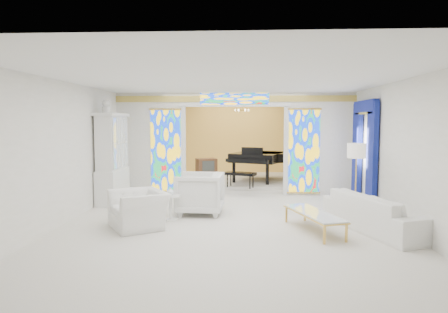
# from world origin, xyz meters

# --- Properties ---
(floor) EXTENTS (12.00, 12.00, 0.00)m
(floor) POSITION_xyz_m (0.00, 0.00, 0.00)
(floor) COLOR silver
(floor) RESTS_ON ground
(ceiling) EXTENTS (7.00, 12.00, 0.02)m
(ceiling) POSITION_xyz_m (0.00, 0.00, 3.00)
(ceiling) COLOR white
(ceiling) RESTS_ON wall_back
(wall_back) EXTENTS (7.00, 0.02, 3.00)m
(wall_back) POSITION_xyz_m (0.00, 6.00, 1.50)
(wall_back) COLOR white
(wall_back) RESTS_ON floor
(wall_front) EXTENTS (7.00, 0.02, 3.00)m
(wall_front) POSITION_xyz_m (0.00, -6.00, 1.50)
(wall_front) COLOR white
(wall_front) RESTS_ON floor
(wall_left) EXTENTS (0.02, 12.00, 3.00)m
(wall_left) POSITION_xyz_m (-3.50, 0.00, 1.50)
(wall_left) COLOR white
(wall_left) RESTS_ON floor
(wall_right) EXTENTS (0.02, 12.00, 3.00)m
(wall_right) POSITION_xyz_m (3.50, 0.00, 1.50)
(wall_right) COLOR white
(wall_right) RESTS_ON floor
(partition_wall) EXTENTS (7.00, 0.22, 3.00)m
(partition_wall) POSITION_xyz_m (0.00, 2.00, 1.65)
(partition_wall) COLOR white
(partition_wall) RESTS_ON floor
(stained_glass_left) EXTENTS (0.90, 0.04, 2.40)m
(stained_glass_left) POSITION_xyz_m (-2.03, 1.89, 1.30)
(stained_glass_left) COLOR gold
(stained_glass_left) RESTS_ON partition_wall
(stained_glass_right) EXTENTS (0.90, 0.04, 2.40)m
(stained_glass_right) POSITION_xyz_m (2.03, 1.89, 1.30)
(stained_glass_right) COLOR gold
(stained_glass_right) RESTS_ON partition_wall
(stained_glass_transom) EXTENTS (2.00, 0.04, 0.34)m
(stained_glass_transom) POSITION_xyz_m (0.00, 1.89, 2.82)
(stained_glass_transom) COLOR gold
(stained_glass_transom) RESTS_ON partition_wall
(alcove_platform) EXTENTS (6.80, 3.80, 0.18)m
(alcove_platform) POSITION_xyz_m (0.00, 4.10, 0.09)
(alcove_platform) COLOR silver
(alcove_platform) RESTS_ON floor
(gold_curtain_back) EXTENTS (6.70, 0.10, 2.90)m
(gold_curtain_back) POSITION_xyz_m (0.00, 5.88, 1.50)
(gold_curtain_back) COLOR gold
(gold_curtain_back) RESTS_ON wall_back
(chandelier) EXTENTS (0.48, 0.48, 0.30)m
(chandelier) POSITION_xyz_m (0.20, 4.00, 2.55)
(chandelier) COLOR gold
(chandelier) RESTS_ON ceiling
(blue_drapes) EXTENTS (0.14, 1.85, 2.65)m
(blue_drapes) POSITION_xyz_m (3.40, 0.70, 1.58)
(blue_drapes) COLOR navy
(blue_drapes) RESTS_ON wall_right
(china_cabinet) EXTENTS (0.56, 1.46, 2.72)m
(china_cabinet) POSITION_xyz_m (-3.22, 0.60, 1.17)
(china_cabinet) COLOR silver
(china_cabinet) RESTS_ON floor
(armchair_left) EXTENTS (1.47, 1.51, 0.75)m
(armchair_left) POSITION_xyz_m (-1.85, -1.89, 0.37)
(armchair_left) COLOR silver
(armchair_left) RESTS_ON floor
(armchair_right) EXTENTS (1.11, 1.09, 0.97)m
(armchair_right) POSITION_xyz_m (-0.74, -0.61, 0.48)
(armchair_right) COLOR white
(armchair_right) RESTS_ON floor
(sofa) EXTENTS (1.78, 2.67, 0.73)m
(sofa) POSITION_xyz_m (2.95, -1.86, 0.36)
(sofa) COLOR white
(sofa) RESTS_ON floor
(side_table) EXTENTS (0.45, 0.45, 0.56)m
(side_table) POSITION_xyz_m (-1.31, -1.24, 0.36)
(side_table) COLOR silver
(side_table) RESTS_ON floor
(vase) EXTENTS (0.20, 0.20, 0.17)m
(vase) POSITION_xyz_m (-1.31, -1.24, 0.64)
(vase) COLOR silver
(vase) RESTS_ON side_table
(coffee_table) EXTENTS (1.05, 1.80, 0.38)m
(coffee_table) POSITION_xyz_m (1.67, -2.01, 0.35)
(coffee_table) COLOR white
(coffee_table) RESTS_ON floor
(floor_lamp) EXTENTS (0.53, 0.53, 1.67)m
(floor_lamp) POSITION_xyz_m (2.80, -0.78, 1.43)
(floor_lamp) COLOR gold
(floor_lamp) RESTS_ON floor
(grand_piano) EXTENTS (2.50, 2.99, 1.15)m
(grand_piano) POSITION_xyz_m (0.92, 3.60, 0.96)
(grand_piano) COLOR black
(grand_piano) RESTS_ON alcove_platform
(tv_console) EXTENTS (0.76, 0.65, 0.75)m
(tv_console) POSITION_xyz_m (-0.98, 3.44, 0.67)
(tv_console) COLOR #54381E
(tv_console) RESTS_ON alcove_platform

